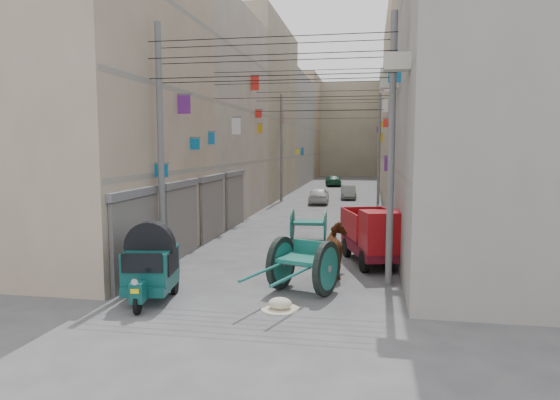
% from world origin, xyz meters
% --- Properties ---
extents(ground, '(140.00, 140.00, 0.00)m').
position_xyz_m(ground, '(0.00, 0.00, 0.00)').
color(ground, '#49484B').
rests_on(ground, ground).
extents(building_row_left, '(8.00, 62.00, 14.00)m').
position_xyz_m(building_row_left, '(-8.00, 34.13, 6.46)').
color(building_row_left, tan).
rests_on(building_row_left, ground).
extents(building_row_right, '(8.00, 62.00, 14.00)m').
position_xyz_m(building_row_right, '(8.00, 34.13, 6.46)').
color(building_row_right, gray).
rests_on(building_row_right, ground).
extents(end_cap_building, '(22.00, 10.00, 13.00)m').
position_xyz_m(end_cap_building, '(0.00, 66.00, 6.50)').
color(end_cap_building, '#9C957B').
rests_on(end_cap_building, ground).
extents(shutters_left, '(0.18, 14.40, 2.88)m').
position_xyz_m(shutters_left, '(-3.92, 10.38, 1.49)').
color(shutters_left, '#494A4E').
rests_on(shutters_left, ground).
extents(signboards, '(8.22, 40.52, 5.67)m').
position_xyz_m(signboards, '(-0.01, 21.66, 3.43)').
color(signboards, gold).
rests_on(signboards, ground).
extents(ac_units, '(0.70, 6.55, 3.35)m').
position_xyz_m(ac_units, '(3.65, 7.67, 7.43)').
color(ac_units, '#B6B0A3').
rests_on(ac_units, ground).
extents(utility_poles, '(7.40, 22.20, 8.00)m').
position_xyz_m(utility_poles, '(0.00, 17.00, 4.00)').
color(utility_poles, slate).
rests_on(utility_poles, ground).
extents(overhead_cables, '(7.40, 22.52, 1.12)m').
position_xyz_m(overhead_cables, '(0.00, 14.40, 6.77)').
color(overhead_cables, black).
rests_on(overhead_cables, ground).
extents(auto_rickshaw, '(1.56, 2.39, 1.63)m').
position_xyz_m(auto_rickshaw, '(-2.78, 3.28, 0.96)').
color(auto_rickshaw, black).
rests_on(auto_rickshaw, ground).
extents(tonga_cart, '(2.30, 3.64, 1.54)m').
position_xyz_m(tonga_cart, '(1.17, 4.74, 0.80)').
color(tonga_cart, black).
rests_on(tonga_cart, ground).
extents(mini_truck, '(2.57, 3.93, 2.04)m').
position_xyz_m(mini_truck, '(3.32, 8.27, 0.98)').
color(mini_truck, black).
rests_on(mini_truck, ground).
extents(second_cart, '(1.59, 1.41, 1.36)m').
position_xyz_m(second_cart, '(0.35, 12.73, 0.73)').
color(second_cart, '#155C52').
rests_on(second_cart, ground).
extents(feed_sack, '(0.61, 0.49, 0.30)m').
position_xyz_m(feed_sack, '(0.80, 3.13, 0.15)').
color(feed_sack, beige).
rests_on(feed_sack, ground).
extents(horse, '(1.34, 2.11, 1.65)m').
position_xyz_m(horse, '(2.05, 6.75, 0.83)').
color(horse, brown).
rests_on(horse, ground).
extents(distant_car_white, '(1.64, 3.67, 1.22)m').
position_xyz_m(distant_car_white, '(-0.67, 27.11, 0.61)').
color(distant_car_white, silver).
rests_on(distant_car_white, ground).
extents(distant_car_grey, '(1.39, 3.30, 1.06)m').
position_xyz_m(distant_car_grey, '(1.32, 30.69, 0.53)').
color(distant_car_grey, '#5C615E').
rests_on(distant_car_grey, ground).
extents(distant_car_green, '(2.06, 3.99, 1.11)m').
position_xyz_m(distant_car_green, '(-0.84, 43.77, 0.55)').
color(distant_car_green, '#1E583E').
rests_on(distant_car_green, ground).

